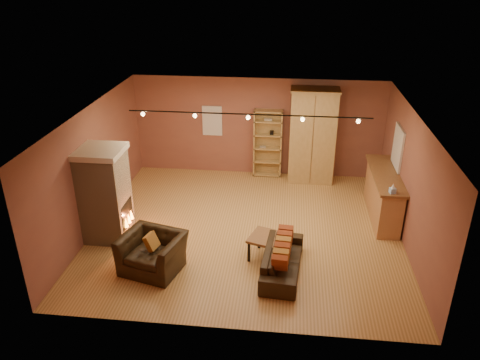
# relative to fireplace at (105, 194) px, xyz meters

# --- Properties ---
(floor) EXTENTS (7.00, 7.00, 0.00)m
(floor) POSITION_rel_fireplace_xyz_m (3.04, 0.60, -1.06)
(floor) COLOR #A3733A
(floor) RESTS_ON ground
(ceiling) EXTENTS (7.00, 7.00, 0.00)m
(ceiling) POSITION_rel_fireplace_xyz_m (3.04, 0.60, 1.74)
(ceiling) COLOR brown
(ceiling) RESTS_ON back_wall
(back_wall) EXTENTS (7.00, 0.02, 2.80)m
(back_wall) POSITION_rel_fireplace_xyz_m (3.04, 3.85, 0.34)
(back_wall) COLOR #8E5341
(back_wall) RESTS_ON floor
(left_wall) EXTENTS (0.02, 6.50, 2.80)m
(left_wall) POSITION_rel_fireplace_xyz_m (-0.46, 0.60, 0.34)
(left_wall) COLOR #8E5341
(left_wall) RESTS_ON floor
(right_wall) EXTENTS (0.02, 6.50, 2.80)m
(right_wall) POSITION_rel_fireplace_xyz_m (6.54, 0.60, 0.34)
(right_wall) COLOR #8E5341
(right_wall) RESTS_ON floor
(fireplace) EXTENTS (1.01, 0.98, 2.12)m
(fireplace) POSITION_rel_fireplace_xyz_m (0.00, 0.00, 0.00)
(fireplace) COLOR tan
(fireplace) RESTS_ON floor
(back_window) EXTENTS (0.56, 0.04, 0.86)m
(back_window) POSITION_rel_fireplace_xyz_m (1.74, 3.83, 0.49)
(back_window) COLOR silver
(back_window) RESTS_ON back_wall
(bookcase) EXTENTS (0.80, 0.31, 1.95)m
(bookcase) POSITION_rel_fireplace_xyz_m (3.34, 3.75, -0.07)
(bookcase) COLOR tan
(bookcase) RESTS_ON floor
(armoire) EXTENTS (1.29, 0.73, 2.64)m
(armoire) POSITION_rel_fireplace_xyz_m (4.56, 3.51, 0.26)
(armoire) COLOR tan
(armoire) RESTS_ON floor
(bar_counter) EXTENTS (0.63, 2.37, 1.14)m
(bar_counter) POSITION_rel_fireplace_xyz_m (6.24, 1.61, -0.48)
(bar_counter) COLOR tan
(bar_counter) RESTS_ON floor
(tissue_box) EXTENTS (0.14, 0.14, 0.21)m
(tissue_box) POSITION_rel_fireplace_xyz_m (6.19, 0.58, 0.16)
(tissue_box) COLOR #8EB9E4
(tissue_box) RESTS_ON bar_counter
(right_window) EXTENTS (0.05, 0.90, 1.00)m
(right_window) POSITION_rel_fireplace_xyz_m (6.51, 2.00, 0.59)
(right_window) COLOR silver
(right_window) RESTS_ON right_wall
(loveseat) EXTENTS (0.68, 1.85, 0.76)m
(loveseat) POSITION_rel_fireplace_xyz_m (3.91, -0.92, -0.68)
(loveseat) COLOR black
(loveseat) RESTS_ON floor
(armchair) EXTENTS (1.33, 1.04, 1.02)m
(armchair) POSITION_rel_fireplace_xyz_m (1.32, -1.11, -0.55)
(armchair) COLOR black
(armchair) RESTS_ON floor
(coffee_table) EXTENTS (0.84, 0.84, 0.51)m
(coffee_table) POSITION_rel_fireplace_xyz_m (3.56, -0.47, -0.63)
(coffee_table) COLOR brown
(coffee_table) RESTS_ON floor
(track_rail) EXTENTS (5.20, 0.09, 0.13)m
(track_rail) POSITION_rel_fireplace_xyz_m (3.04, 0.80, 1.63)
(track_rail) COLOR black
(track_rail) RESTS_ON ceiling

